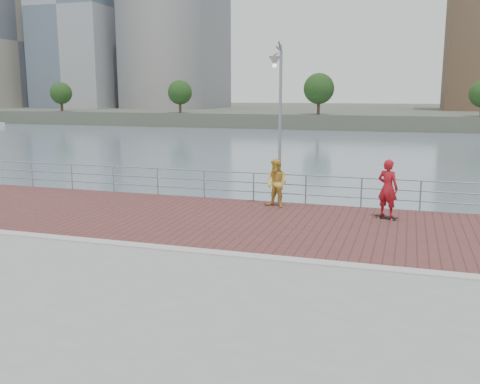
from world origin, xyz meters
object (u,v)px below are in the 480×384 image
(guardrail, at_px, (279,185))
(skateboarder, at_px, (388,188))
(street_lamp, at_px, (278,96))
(bystander, at_px, (277,183))

(guardrail, height_order, skateboarder, skateboarder)
(street_lamp, bearing_deg, guardrail, 97.05)
(street_lamp, height_order, skateboarder, street_lamp)
(guardrail, bearing_deg, skateboarder, -22.05)
(skateboarder, distance_m, bystander, 4.01)
(guardrail, distance_m, street_lamp, 3.46)
(skateboarder, bearing_deg, guardrail, 2.33)
(street_lamp, xyz_separation_m, skateboarder, (3.94, -0.73, -2.97))
(bystander, bearing_deg, skateboarder, 9.38)
(skateboarder, xyz_separation_m, bystander, (-3.94, 0.73, -0.16))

